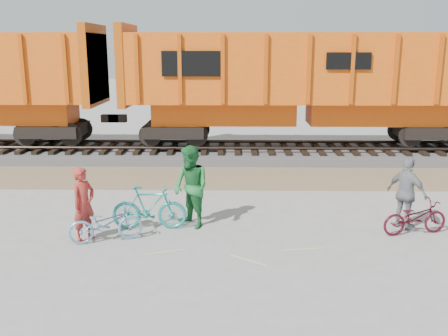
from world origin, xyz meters
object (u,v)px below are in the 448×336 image
Objects in this scene: bicycle_blue at (106,223)px; person_man at (191,187)px; bicycle_teal at (149,208)px; hopper_car_center at (302,82)px; person_solo at (84,204)px; bicycle_maroon at (415,217)px; person_woman at (407,193)px.

person_man is at bearing -79.77° from bicycle_blue.
person_man is (1.00, 0.20, 0.47)m from bicycle_teal.
bicycle_teal reaches higher than bicycle_blue.
bicycle_blue is (-5.60, -9.21, -2.57)m from hopper_car_center.
person_solo is (-0.50, 0.10, 0.42)m from bicycle_blue.
bicycle_maroon is 5.36m from person_man.
bicycle_maroon is 0.90× the size of person_woman.
person_solo is at bearing 80.87° from bicycle_maroon.
person_man is (-3.74, -8.18, -2.00)m from hopper_car_center.
bicycle_blue is at bearing 58.78° from person_woman.
hopper_car_center is 7.78× the size of bicycle_teal.
person_solo is 2.54m from person_man.
person_woman is (6.21, 0.16, 0.35)m from bicycle_teal.
person_man is (-5.31, 0.44, 0.59)m from bicycle_maroon.
hopper_car_center is at bearing -29.02° from person_woman.
person_man is 5.21m from person_woman.
bicycle_maroon is at bearing 154.89° from person_woman.
person_man is at bearing 50.40° from person_woman.
hopper_car_center is 8.74× the size of bicycle_maroon.
bicycle_teal is (0.86, 0.83, 0.11)m from bicycle_blue.
hopper_car_center is 7.88× the size of person_woman.
bicycle_blue is at bearing 81.92° from bicycle_maroon.
bicycle_teal is (-4.74, -8.38, -2.47)m from hopper_car_center.
person_woman is at bearing -90.37° from bicycle_teal.
bicycle_blue is at bearing -72.39° from person_solo.
bicycle_blue is 2.20m from person_man.
bicycle_blue is 1.20m from bicycle_teal.
bicycle_teal is 1.12× the size of bicycle_maroon.
person_woman is (5.21, -0.04, -0.12)m from person_man.
person_solo is at bearing 116.22° from bicycle_teal.
bicycle_teal is 6.22m from person_woman.
bicycle_teal is at bearing -33.03° from person_solo.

